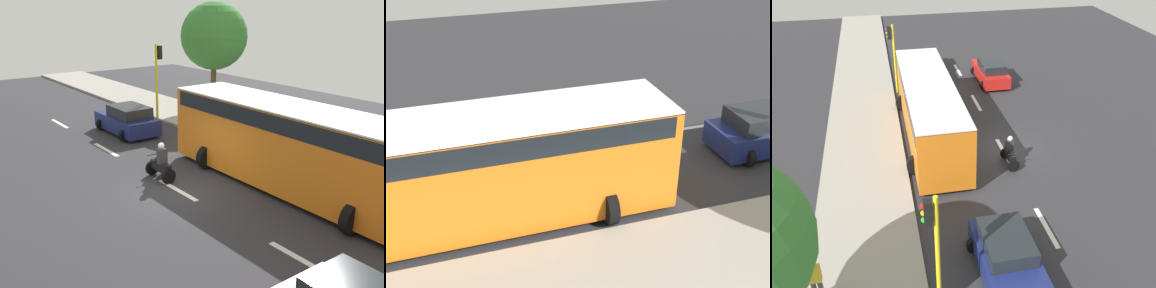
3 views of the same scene
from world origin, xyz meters
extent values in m
cube|color=#2D2D33|center=(0.00, 0.00, -0.05)|extent=(40.00, 60.00, 0.10)
cube|color=#9E998E|center=(7.00, 0.00, 0.07)|extent=(4.00, 60.00, 0.15)
cube|color=white|center=(0.00, -12.00, 0.01)|extent=(0.20, 2.40, 0.01)
cube|color=white|center=(0.00, -6.00, 0.01)|extent=(0.20, 2.40, 0.01)
cube|color=white|center=(0.00, 0.00, 0.01)|extent=(0.20, 2.40, 0.01)
cube|color=white|center=(0.00, 6.00, 0.01)|extent=(0.20, 2.40, 0.01)
cube|color=white|center=(2.22, -11.85, 0.56)|extent=(1.88, 4.54, 0.80)
cube|color=#1E2328|center=(2.22, -12.22, 1.24)|extent=(1.58, 2.54, 0.56)
cylinder|color=black|center=(1.39, -10.36, 0.32)|extent=(0.64, 0.22, 0.64)
cylinder|color=black|center=(3.06, -10.36, 0.32)|extent=(0.64, 0.22, 0.64)
cylinder|color=black|center=(1.39, -13.35, 0.32)|extent=(0.64, 0.22, 0.64)
cylinder|color=black|center=(3.06, -13.35, 0.32)|extent=(0.64, 0.22, 0.64)
cube|color=navy|center=(2.23, 8.01, 0.56)|extent=(1.90, 3.98, 0.80)
cube|color=#1E2328|center=(2.23, 7.69, 1.24)|extent=(1.59, 2.23, 0.56)
cylinder|color=black|center=(1.40, 6.69, 0.32)|extent=(0.64, 0.22, 0.64)
cylinder|color=black|center=(3.07, 6.69, 0.32)|extent=(0.64, 0.22, 0.64)
cube|color=red|center=(-1.81, -9.38, 0.56)|extent=(1.77, 4.20, 0.80)
cube|color=#1E2328|center=(-1.81, -9.05, 1.24)|extent=(1.49, 2.35, 0.56)
cylinder|color=black|center=(-1.03, -10.77, 0.32)|extent=(0.64, 0.22, 0.64)
cylinder|color=black|center=(-2.59, -10.77, 0.32)|extent=(0.64, 0.22, 0.64)
cylinder|color=black|center=(-1.03, -8.00, 0.32)|extent=(0.64, 0.22, 0.64)
cylinder|color=black|center=(-2.59, -8.00, 0.32)|extent=(0.64, 0.22, 0.64)
cube|color=orange|center=(3.45, -2.32, 1.65)|extent=(2.50, 11.00, 2.90)
cube|color=black|center=(3.45, -2.32, 2.75)|extent=(2.52, 10.56, 0.60)
cube|color=white|center=(3.45, -2.32, 3.12)|extent=(2.50, 11.00, 0.08)
cylinder|color=black|center=(2.35, 1.20, 0.50)|extent=(1.00, 0.30, 1.00)
cylinder|color=black|center=(4.55, 1.20, 0.50)|extent=(1.00, 0.30, 1.00)
cylinder|color=black|center=(2.35, -5.84, 0.50)|extent=(1.00, 0.30, 1.00)
cylinder|color=black|center=(4.55, -5.84, 0.50)|extent=(1.00, 0.30, 1.00)
cylinder|color=black|center=(0.08, 1.92, 0.30)|extent=(0.60, 0.10, 0.60)
cylinder|color=black|center=(0.08, 0.72, 0.30)|extent=(0.60, 0.10, 0.60)
cube|color=black|center=(0.08, 1.27, 0.55)|extent=(0.28, 1.10, 0.36)
sphere|color=black|center=(0.08, 1.47, 0.73)|extent=(0.32, 0.32, 0.32)
cylinder|color=black|center=(0.08, 1.82, 0.90)|extent=(0.55, 0.04, 0.04)
cube|color=#333338|center=(0.08, 1.17, 1.00)|extent=(0.36, 0.24, 0.60)
sphere|color=silver|center=(0.08, 1.22, 1.40)|extent=(0.26, 0.26, 0.26)
cube|color=gold|center=(8.46, 7.88, 1.30)|extent=(0.40, 0.24, 0.60)
sphere|color=tan|center=(8.46, 7.88, 1.73)|extent=(0.22, 0.22, 0.22)
cylinder|color=yellow|center=(4.75, 8.98, 2.25)|extent=(0.14, 0.14, 4.50)
cube|color=black|center=(4.97, 8.98, 4.00)|extent=(0.24, 0.24, 0.76)
sphere|color=red|center=(5.09, 8.98, 4.24)|extent=(0.16, 0.16, 0.16)
sphere|color=#F2A50C|center=(5.09, 8.98, 4.00)|extent=(0.16, 0.16, 0.16)
sphere|color=green|center=(5.09, 8.98, 3.76)|extent=(0.16, 0.16, 0.16)
cylinder|color=yellow|center=(4.75, -8.73, 2.25)|extent=(0.14, 0.14, 4.50)
cube|color=black|center=(4.97, -8.73, 4.00)|extent=(0.24, 0.24, 0.76)
sphere|color=red|center=(5.09, -8.73, 4.24)|extent=(0.16, 0.16, 0.16)
sphere|color=#F2A50C|center=(5.09, -8.73, 4.00)|extent=(0.16, 0.16, 0.16)
sphere|color=green|center=(5.09, -8.73, 3.76)|extent=(0.16, 0.16, 0.16)
camera|label=1|loc=(-8.80, -12.92, 6.70)|focal=42.49mm
camera|label=2|loc=(15.35, -3.21, 8.69)|focal=48.07mm
camera|label=3|loc=(5.87, 17.93, 11.35)|focal=39.85mm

